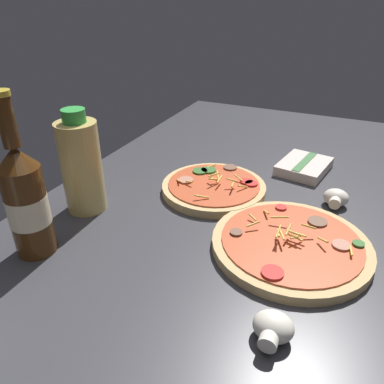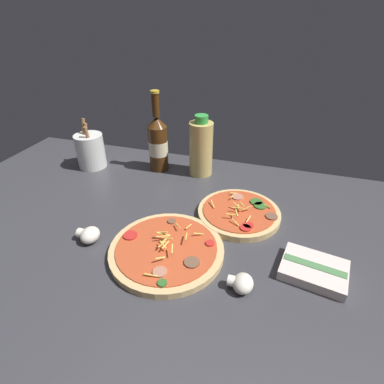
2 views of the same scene
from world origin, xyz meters
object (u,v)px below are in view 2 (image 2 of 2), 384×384
pizza_far (239,213)px  utensil_crock (90,150)px  mushroom_left (242,283)px  beer_bottle (158,143)px  dish_towel (314,270)px  oil_bottle (201,148)px  pizza_near (167,250)px  mushroom_right (89,235)px

pizza_far → utensil_crock: bearing=165.4°
mushroom_left → beer_bottle: bearing=129.3°
mushroom_left → dish_towel: 17.02cm
oil_bottle → dish_towel: size_ratio=1.36×
beer_bottle → pizza_near: bearing=-65.3°
pizza_far → utensil_crock: utensil_crock is taller
oil_bottle → mushroom_left: 52.14cm
mushroom_left → oil_bottle: bearing=115.3°
pizza_far → mushroom_left: (4.73, -25.36, 0.73)cm
pizza_near → pizza_far: 24.33cm
utensil_crock → pizza_far: bearing=-14.6°
pizza_near → pizza_far: pizza_near is taller
pizza_near → dish_towel: 33.44cm
pizza_near → beer_bottle: (-18.39, 39.99, 9.03)cm
oil_bottle → mushroom_right: 46.60cm
pizza_far → beer_bottle: (-32.42, 20.11, 8.97)cm
beer_bottle → mushroom_right: (-1.70, -41.62, -8.13)cm
pizza_near → beer_bottle: beer_bottle is taller
beer_bottle → mushroom_left: (37.15, -45.47, -8.23)cm
oil_bottle → dish_towel: (36.53, -37.72, -8.36)cm
pizza_near → mushroom_right: pizza_near is taller
pizza_near → mushroom_left: bearing=-16.3°
mushroom_right → utensil_crock: 42.84cm
pizza_near → dish_towel: pizza_near is taller
mushroom_left → dish_towel: mushroom_left is taller
pizza_near → mushroom_left: size_ratio=5.09×
pizza_far → mushroom_right: (-34.12, -21.51, 0.83)cm
beer_bottle → oil_bottle: bearing=4.3°
mushroom_left → dish_towel: size_ratio=0.35×
pizza_far → oil_bottle: size_ratio=1.10×
beer_bottle → mushroom_left: size_ratio=5.15×
mushroom_left → dish_towel: (14.50, 8.90, -0.58)cm
pizza_near → utensil_crock: 55.09cm
beer_bottle → oil_bottle: 15.18cm
pizza_near → beer_bottle: 44.93cm
mushroom_left → pizza_near: bearing=163.7°
dish_towel → pizza_near: bearing=-174.1°
pizza_far → dish_towel: (19.24, -16.46, 0.16)cm
mushroom_right → pizza_near: bearing=4.7°
mushroom_right → dish_towel: 53.60cm
beer_bottle → dish_towel: beer_bottle is taller
mushroom_left → utensil_crock: 73.38cm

